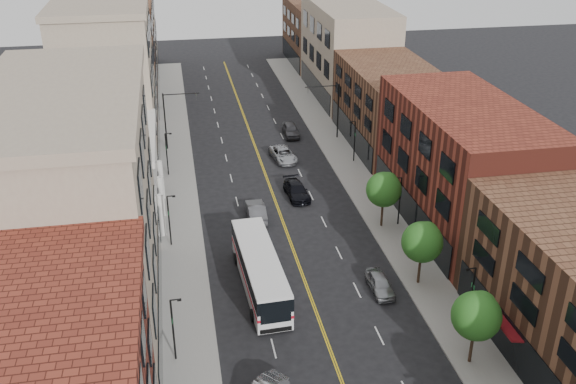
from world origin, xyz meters
TOP-DOWN VIEW (x-y plane):
  - sidewalk_left at (-10.00, 35.00)m, footprint 4.00×110.00m
  - sidewalk_right at (10.00, 35.00)m, footprint 4.00×110.00m
  - bldg_l_tanoffice at (-17.00, 13.00)m, footprint 10.00×22.00m
  - bldg_l_white at (-17.00, 31.00)m, footprint 10.00×14.00m
  - bldg_l_far_a at (-17.00, 48.00)m, footprint 10.00×20.00m
  - bldg_l_far_b at (-17.00, 68.00)m, footprint 10.00×20.00m
  - bldg_l_far_c at (-17.00, 86.00)m, footprint 10.00×16.00m
  - bldg_r_mid at (17.00, 24.00)m, footprint 10.00×22.00m
  - bldg_r_far_a at (17.00, 45.00)m, footprint 10.00×20.00m
  - bldg_r_far_b at (17.00, 66.00)m, footprint 10.00×22.00m
  - bldg_r_far_c at (17.00, 86.00)m, footprint 10.00×18.00m
  - tree_r_1 at (9.39, 4.07)m, footprint 3.40×3.40m
  - tree_r_2 at (9.39, 14.07)m, footprint 3.40×3.40m
  - tree_r_3 at (9.39, 24.07)m, footprint 3.40×3.40m
  - lamp_l_1 at (-10.95, 8.00)m, footprint 0.81×0.55m
  - lamp_l_2 at (-10.95, 24.00)m, footprint 0.81×0.55m
  - lamp_l_3 at (-10.95, 40.00)m, footprint 0.81×0.55m
  - lamp_r_1 at (10.95, 8.00)m, footprint 0.81×0.55m
  - lamp_r_2 at (10.95, 24.00)m, footprint 0.81×0.55m
  - lamp_r_3 at (10.95, 40.00)m, footprint 0.81×0.55m
  - signal_mast_left at (-10.27, 48.00)m, footprint 4.49×0.18m
  - signal_mast_right at (10.27, 48.00)m, footprint 4.49×0.18m
  - city_bus at (-3.86, 15.76)m, footprint 3.48×12.78m
  - car_parked_far at (5.80, 13.57)m, footprint 1.70×4.20m
  - car_lane_behind at (-2.51, 28.00)m, footprint 1.78×4.99m
  - car_lane_a at (2.41, 31.94)m, footprint 2.45×5.30m
  - car_lane_b at (2.75, 42.08)m, footprint 3.09×5.58m
  - car_lane_c at (5.18, 50.05)m, footprint 1.99×4.81m

SIDE VIEW (x-z plane):
  - sidewalk_left at x=-10.00m, z-range 0.00..0.15m
  - sidewalk_right at x=10.00m, z-range 0.00..0.15m
  - car_parked_far at x=5.80m, z-range 0.00..1.43m
  - car_lane_b at x=2.75m, z-range 0.00..1.48m
  - car_lane_a at x=2.41m, z-range 0.00..1.50m
  - car_lane_c at x=5.18m, z-range 0.00..1.63m
  - car_lane_behind at x=-2.51m, z-range 0.00..1.64m
  - city_bus at x=-3.86m, z-range 0.27..3.52m
  - lamp_l_1 at x=-10.95m, z-range 0.45..5.50m
  - lamp_l_2 at x=-10.95m, z-range 0.45..5.50m
  - lamp_l_3 at x=-10.95m, z-range 0.45..5.50m
  - lamp_r_1 at x=10.95m, z-range 0.45..5.50m
  - lamp_r_2 at x=10.95m, z-range 0.45..5.50m
  - lamp_r_3 at x=10.95m, z-range 0.45..5.50m
  - bldg_l_white at x=-17.00m, z-range 0.00..8.00m
  - tree_r_1 at x=9.39m, z-range 1.33..6.92m
  - tree_r_2 at x=9.39m, z-range 1.33..6.92m
  - tree_r_3 at x=9.39m, z-range 1.33..6.92m
  - signal_mast_left at x=-10.27m, z-range 1.05..8.25m
  - signal_mast_right at x=10.27m, z-range 1.05..8.25m
  - bldg_r_far_a at x=17.00m, z-range 0.00..10.00m
  - bldg_r_far_c at x=17.00m, z-range 0.00..11.00m
  - bldg_r_mid at x=17.00m, z-range 0.00..12.00m
  - bldg_r_far_b at x=17.00m, z-range 0.00..14.00m
  - bldg_l_far_b at x=-17.00m, z-range 0.00..15.00m
  - bldg_l_tanoffice at x=-17.00m, z-range 0.00..18.00m
  - bldg_l_far_a at x=-17.00m, z-range 0.00..18.00m
  - bldg_l_far_c at x=-17.00m, z-range 0.00..20.00m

